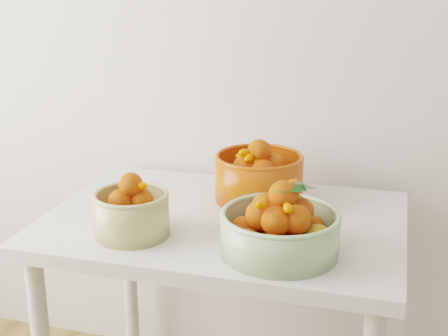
{
  "coord_description": "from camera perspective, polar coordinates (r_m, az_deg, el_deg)",
  "views": [
    {
      "loc": [
        0.14,
        0.03,
        1.43
      ],
      "look_at": [
        -0.29,
        1.53,
        0.92
      ],
      "focal_mm": 50.0,
      "sensor_mm": 36.0,
      "label": 1
    }
  ],
  "objects": [
    {
      "name": "table",
      "position": [
        1.81,
        0.01,
        -7.32
      ],
      "size": [
        1.0,
        0.7,
        0.75
      ],
      "color": "silver",
      "rests_on": "ground"
    },
    {
      "name": "bowl_cream",
      "position": [
        1.66,
        -8.46,
        -4.0
      ],
      "size": [
        0.22,
        0.22,
        0.17
      ],
      "rotation": [
        0.0,
        0.0,
        -0.09
      ],
      "color": "tan",
      "rests_on": "table"
    },
    {
      "name": "bowl_green",
      "position": [
        1.54,
        5.14,
        -5.55
      ],
      "size": [
        0.39,
        0.39,
        0.19
      ],
      "rotation": [
        0.0,
        0.0,
        0.41
      ],
      "color": "#99BB85",
      "rests_on": "table"
    },
    {
      "name": "bowl_orange",
      "position": [
        1.88,
        3.22,
        -0.74
      ],
      "size": [
        0.35,
        0.35,
        0.19
      ],
      "rotation": [
        0.0,
        0.0,
        -0.42
      ],
      "color": "#C13C0A",
      "rests_on": "table"
    }
  ]
}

